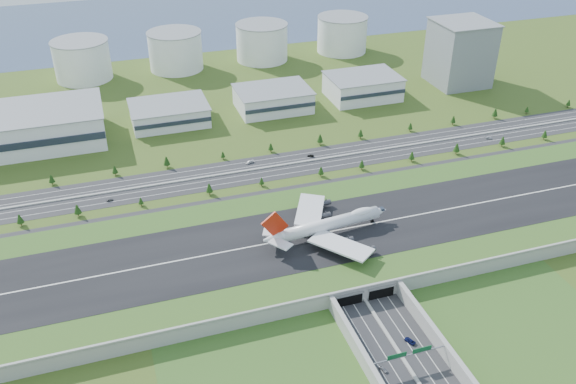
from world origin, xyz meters
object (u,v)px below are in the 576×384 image
object	(u,v)px
car_2	(410,341)
car_5	(311,156)
car_7	(249,162)
car_6	(488,138)
office_tower	(460,53)
boeing_747	(327,225)
car_4	(110,200)
fuel_tank_a	(82,60)
car_0	(384,369)

from	to	relation	value
car_2	car_5	distance (m)	183.98
car_7	car_6	bearing A→B (deg)	67.73
office_tower	boeing_747	size ratio (longest dim) A/B	0.72
car_4	car_7	xyz separation A→B (m)	(95.84, 20.84, 0.15)
fuel_tank_a	car_2	distance (m)	412.81
office_tower	car_7	distance (m)	237.07
car_2	car_4	world-z (taller)	car_2
car_6	car_5	bearing A→B (deg)	107.07
car_5	car_6	size ratio (longest dim) A/B	0.91
boeing_747	car_5	distance (m)	107.33
fuel_tank_a	boeing_747	distance (m)	333.51
car_0	car_5	size ratio (longest dim) A/B	0.92
boeing_747	car_5	xyz separation A→B (m)	(27.63, 102.79, -13.82)
boeing_747	car_2	world-z (taller)	boeing_747
fuel_tank_a	car_5	size ratio (longest dim) A/B	10.85
fuel_tank_a	car_6	bearing A→B (deg)	-38.36
boeing_747	car_4	distance (m)	141.92
car_2	car_7	size ratio (longest dim) A/B	0.93
office_tower	car_6	distance (m)	117.78
fuel_tank_a	office_tower	bearing A→B (deg)	-19.77
car_0	car_6	size ratio (longest dim) A/B	0.84
car_0	car_4	bearing A→B (deg)	100.46
fuel_tank_a	car_7	world-z (taller)	fuel_tank_a
car_7	fuel_tank_a	bearing A→B (deg)	-169.86
office_tower	car_0	distance (m)	358.63
car_2	car_4	bearing A→B (deg)	-77.39
fuel_tank_a	car_6	xyz separation A→B (m)	(282.13, -223.29, -16.68)
office_tower	car_4	size ratio (longest dim) A/B	13.19
car_0	car_5	bearing A→B (deg)	59.81
office_tower	car_2	bearing A→B (deg)	-124.74
car_0	car_2	world-z (taller)	car_2
boeing_747	car_2	size ratio (longest dim) A/B	13.87
office_tower	car_0	bearing A→B (deg)	-126.15
boeing_747	car_5	bearing A→B (deg)	68.76
fuel_tank_a	boeing_747	world-z (taller)	fuel_tank_a
car_5	fuel_tank_a	bearing A→B (deg)	-121.08
car_4	car_7	distance (m)	98.08
boeing_747	car_4	world-z (taller)	boeing_747
car_5	car_2	bearing A→B (deg)	18.43
boeing_747	car_6	xyz separation A→B (m)	(163.98, 88.58, -13.87)
car_0	car_7	bearing A→B (deg)	72.48
boeing_747	car_0	bearing A→B (deg)	-101.87
car_6	car_7	xyz separation A→B (m)	(-179.96, 18.55, 0.16)
office_tower	fuel_tank_a	bearing A→B (deg)	160.23
office_tower	boeing_747	xyz separation A→B (m)	(-201.84, -196.87, -12.81)
office_tower	car_4	xyz separation A→B (m)	(-313.66, -110.58, -26.67)
office_tower	car_5	bearing A→B (deg)	-151.63
car_6	car_7	bearing A→B (deg)	107.14
boeing_747	car_6	bearing A→B (deg)	22.18
car_0	boeing_747	bearing A→B (deg)	64.83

